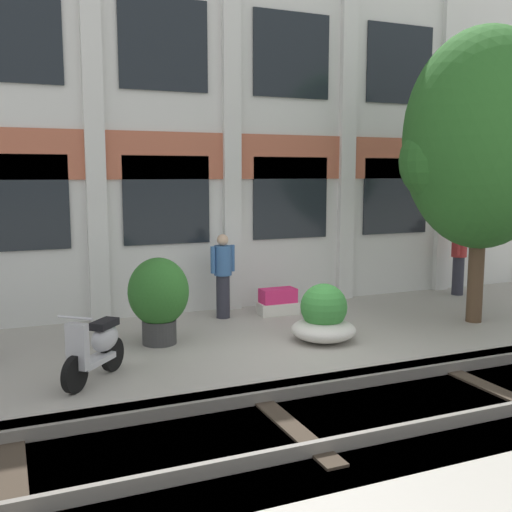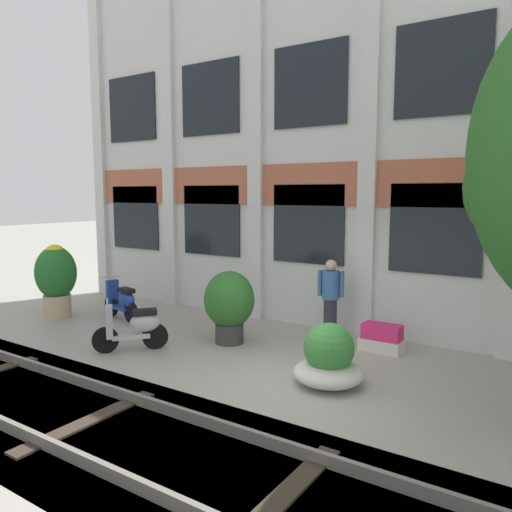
{
  "view_description": "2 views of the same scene",
  "coord_description": "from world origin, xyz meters",
  "views": [
    {
      "loc": [
        -4.25,
        -8.18,
        2.76
      ],
      "look_at": [
        0.07,
        2.04,
        1.23
      ],
      "focal_mm": 42.0,
      "sensor_mm": 36.0,
      "label": 1
    },
    {
      "loc": [
        3.67,
        -6.43,
        2.92
      ],
      "look_at": [
        -1.39,
        1.21,
        1.76
      ],
      "focal_mm": 35.0,
      "sensor_mm": 36.0,
      "label": 2
    }
  ],
  "objects": [
    {
      "name": "ground_plane",
      "position": [
        0.0,
        0.0,
        0.0
      ],
      "size": [
        80.0,
        80.0,
        0.0
      ],
      "primitive_type": "plane",
      "color": "#9E998E"
    },
    {
      "name": "apartment_facade",
      "position": [
        0.0,
        3.4,
        4.17
      ],
      "size": [
        16.31,
        0.64,
        8.39
      ],
      "color": "silver",
      "rests_on": "ground"
    },
    {
      "name": "rail_tracks",
      "position": [
        -0.0,
        -2.55,
        -0.13
      ],
      "size": [
        23.95,
        2.8,
        0.43
      ],
      "color": "#4C473F",
      "rests_on": "ground"
    },
    {
      "name": "potted_plant_fluted_column",
      "position": [
        -6.61,
        0.59,
        0.99
      ],
      "size": [
        0.94,
        0.94,
        1.73
      ],
      "color": "tan",
      "rests_on": "ground"
    },
    {
      "name": "potted_plant_wide_bowl",
      "position": [
        0.55,
        0.29,
        0.39
      ],
      "size": [
        1.07,
        1.07,
        0.96
      ],
      "color": "beige",
      "rests_on": "ground"
    },
    {
      "name": "potted_plant_square_trough",
      "position": [
        0.67,
        2.33,
        0.24
      ],
      "size": [
        0.8,
        0.45,
        0.51
      ],
      "color": "beige",
      "rests_on": "ground"
    },
    {
      "name": "potted_plant_stone_basin",
      "position": [
        -2.0,
        1.19,
        0.8
      ],
      "size": [
        0.99,
        0.99,
        1.42
      ],
      "color": "#333333",
      "rests_on": "ground"
    },
    {
      "name": "scooter_near_curb",
      "position": [
        -3.19,
        -0.17,
        0.44
      ],
      "size": [
        0.97,
        1.11,
        0.98
      ],
      "rotation": [
        0.0,
        0.0,
        4.0
      ],
      "color": "black",
      "rests_on": "ground"
    },
    {
      "name": "scooter_second_parked",
      "position": [
        -5.13,
        1.26,
        0.44
      ],
      "size": [
        1.37,
        0.57,
        0.98
      ],
      "rotation": [
        0.0,
        0.0,
        2.93
      ],
      "color": "black",
      "rests_on": "ground"
    },
    {
      "name": "resident_watching_tracks",
      "position": [
        -0.44,
        2.45,
        0.87
      ],
      "size": [
        0.52,
        0.34,
        1.62
      ],
      "rotation": [
        0.0,
        0.0,
        -1.35
      ],
      "color": "#282833",
      "rests_on": "ground"
    }
  ]
}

